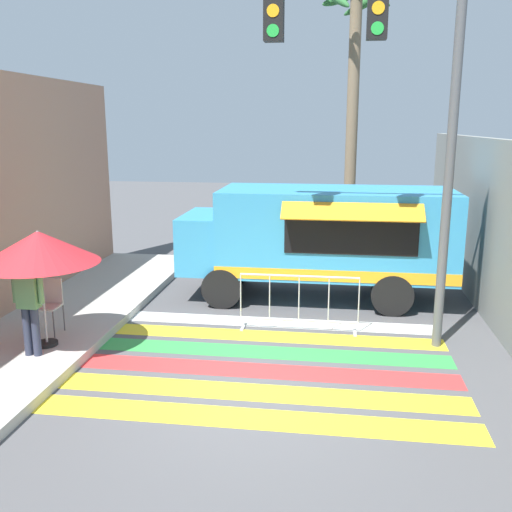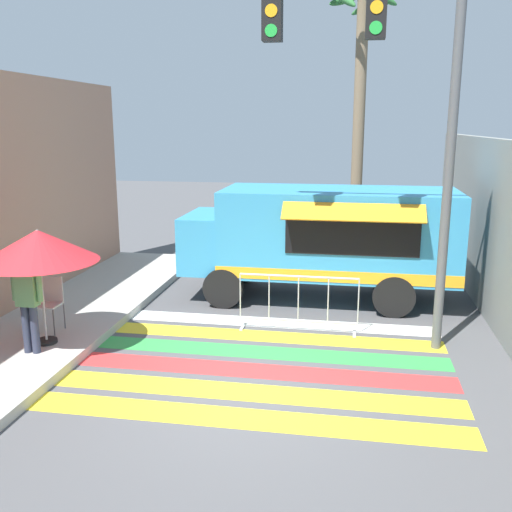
# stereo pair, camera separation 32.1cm
# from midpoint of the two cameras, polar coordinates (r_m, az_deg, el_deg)

# --- Properties ---
(ground_plane) EXTENTS (60.00, 60.00, 0.00)m
(ground_plane) POSITION_cam_midpoint_polar(r_m,az_deg,el_deg) (8.51, -1.93, -13.81)
(ground_plane) COLOR #4C4C4F
(concrete_wall_right) EXTENTS (0.20, 16.00, 3.56)m
(concrete_wall_right) POSITION_cam_midpoint_polar(r_m,az_deg,el_deg) (11.07, 23.38, 1.25)
(concrete_wall_right) COLOR gray
(concrete_wall_right) RESTS_ON ground_plane
(crosswalk_painted) EXTENTS (6.40, 4.36, 0.01)m
(crosswalk_painted) POSITION_cam_midpoint_polar(r_m,az_deg,el_deg) (9.63, -0.63, -10.44)
(crosswalk_painted) COLOR yellow
(crosswalk_painted) RESTS_ON ground_plane
(food_truck) EXTENTS (5.91, 2.61, 2.47)m
(food_truck) POSITION_cam_midpoint_polar(r_m,az_deg,el_deg) (12.64, 5.18, 2.19)
(food_truck) COLOR #338CBF
(food_truck) RESTS_ON ground_plane
(traffic_signal_pole) EXTENTS (3.85, 0.29, 6.48)m
(traffic_signal_pole) POSITION_cam_midpoint_polar(r_m,az_deg,el_deg) (9.86, 11.41, 17.45)
(traffic_signal_pole) COLOR #515456
(traffic_signal_pole) RESTS_ON ground_plane
(patio_umbrella) EXTENTS (1.97, 1.97, 1.98)m
(patio_umbrella) POSITION_cam_midpoint_polar(r_m,az_deg,el_deg) (10.05, -21.77, 0.78)
(patio_umbrella) COLOR black
(patio_umbrella) RESTS_ON sidewalk_left
(folding_chair) EXTENTS (0.40, 0.40, 0.99)m
(folding_chair) POSITION_cam_midpoint_polar(r_m,az_deg,el_deg) (10.94, -20.72, -4.16)
(folding_chair) COLOR #4C4C51
(folding_chair) RESTS_ON sidewalk_left
(vendor_person) EXTENTS (0.53, 0.23, 1.72)m
(vendor_person) POSITION_cam_midpoint_polar(r_m,az_deg,el_deg) (9.87, -22.68, -3.83)
(vendor_person) COLOR #2D3347
(vendor_person) RESTS_ON sidewalk_left
(barricade_front) EXTENTS (2.26, 0.44, 1.09)m
(barricade_front) POSITION_cam_midpoint_polar(r_m,az_deg,el_deg) (10.83, 3.46, -4.70)
(barricade_front) COLOR #B7BABF
(barricade_front) RESTS_ON ground_plane
(palm_tree) EXTENTS (2.34, 2.37, 7.71)m
(palm_tree) POSITION_cam_midpoint_polar(r_m,az_deg,el_deg) (16.91, 9.22, 17.81)
(palm_tree) COLOR #7A664C
(palm_tree) RESTS_ON ground_plane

